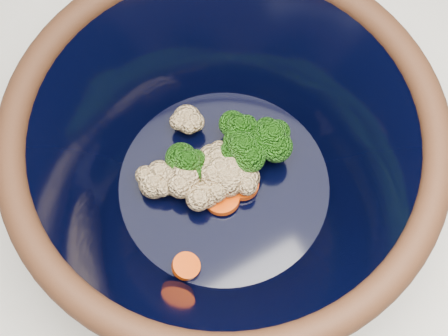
{
  "coord_description": "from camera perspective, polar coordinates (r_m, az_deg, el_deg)",
  "views": [
    {
      "loc": [
        -0.12,
        -0.14,
        1.47
      ],
      "look_at": [
        -0.01,
        0.05,
        0.97
      ],
      "focal_mm": 50.0,
      "sensor_mm": 36.0,
      "label": 1
    }
  ],
  "objects": [
    {
      "name": "vegetable_pile",
      "position": [
        0.56,
        -0.1,
        0.78
      ],
      "size": [
        0.16,
        0.15,
        0.05
      ],
      "color": "#608442",
      "rests_on": "mixing_bowl"
    },
    {
      "name": "counter",
      "position": [
        1.03,
        2.0,
        -13.71
      ],
      "size": [
        1.2,
        1.2,
        0.9
      ],
      "primitive_type": "cube",
      "color": "silver",
      "rests_on": "ground"
    },
    {
      "name": "mixing_bowl",
      "position": [
        0.53,
        0.0,
        0.65
      ],
      "size": [
        0.35,
        0.35,
        0.15
      ],
      "rotation": [
        0.0,
        0.0,
        0.03
      ],
      "color": "black",
      "rests_on": "counter"
    }
  ]
}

